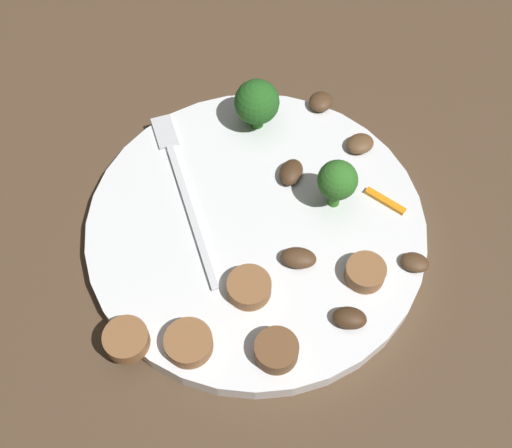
{
  "coord_description": "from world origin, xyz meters",
  "views": [
    {
      "loc": [
        -0.27,
        0.05,
        0.49
      ],
      "look_at": [
        0.0,
        0.0,
        0.02
      ],
      "focal_mm": 47.11,
      "sensor_mm": 36.0,
      "label": 1
    }
  ],
  "objects_px": {
    "broccoli_floret_1": "(337,181)",
    "sausage_slice_2": "(276,350)",
    "broccoli_floret_0": "(257,103)",
    "mushroom_0": "(350,318)",
    "mushroom_4": "(291,172)",
    "sausage_slice_3": "(126,339)",
    "mushroom_5": "(415,262)",
    "mushroom_1": "(321,102)",
    "pepper_strip_0": "(385,201)",
    "plate": "(256,229)",
    "mushroom_2": "(360,144)",
    "sausage_slice_4": "(365,272)",
    "sausage_slice_0": "(249,287)",
    "mushroom_3": "(298,258)",
    "sausage_slice_1": "(189,343)",
    "fork": "(181,183)"
  },
  "relations": [
    {
      "from": "mushroom_2",
      "to": "broccoli_floret_1",
      "type": "bearing_deg",
      "value": 144.52
    },
    {
      "from": "broccoli_floret_0",
      "to": "mushroom_4",
      "type": "distance_m",
      "value": 0.07
    },
    {
      "from": "plate",
      "to": "broccoli_floret_0",
      "type": "height_order",
      "value": "broccoli_floret_0"
    },
    {
      "from": "pepper_strip_0",
      "to": "sausage_slice_4",
      "type": "bearing_deg",
      "value": 150.55
    },
    {
      "from": "fork",
      "to": "sausage_slice_4",
      "type": "bearing_deg",
      "value": -138.26
    },
    {
      "from": "mushroom_0",
      "to": "mushroom_4",
      "type": "height_order",
      "value": "same"
    },
    {
      "from": "fork",
      "to": "sausage_slice_4",
      "type": "distance_m",
      "value": 0.17
    },
    {
      "from": "mushroom_4",
      "to": "fork",
      "type": "bearing_deg",
      "value": 84.06
    },
    {
      "from": "mushroom_3",
      "to": "sausage_slice_0",
      "type": "bearing_deg",
      "value": 112.91
    },
    {
      "from": "broccoli_floret_0",
      "to": "broccoli_floret_1",
      "type": "height_order",
      "value": "same"
    },
    {
      "from": "sausage_slice_4",
      "to": "sausage_slice_3",
      "type": "bearing_deg",
      "value": 95.82
    },
    {
      "from": "plate",
      "to": "mushroom_2",
      "type": "xyz_separation_m",
      "value": [
        0.06,
        -0.1,
        0.01
      ]
    },
    {
      "from": "sausage_slice_2",
      "to": "mushroom_3",
      "type": "height_order",
      "value": "sausage_slice_2"
    },
    {
      "from": "sausage_slice_0",
      "to": "mushroom_4",
      "type": "distance_m",
      "value": 0.11
    },
    {
      "from": "sausage_slice_3",
      "to": "mushroom_1",
      "type": "bearing_deg",
      "value": -45.13
    },
    {
      "from": "sausage_slice_1",
      "to": "mushroom_5",
      "type": "relative_size",
      "value": 1.59
    },
    {
      "from": "pepper_strip_0",
      "to": "mushroom_5",
      "type": "bearing_deg",
      "value": -174.72
    },
    {
      "from": "mushroom_0",
      "to": "mushroom_2",
      "type": "xyz_separation_m",
      "value": [
        0.16,
        -0.05,
        -0.0
      ]
    },
    {
      "from": "fork",
      "to": "mushroom_4",
      "type": "relative_size",
      "value": 6.74
    },
    {
      "from": "sausage_slice_1",
      "to": "mushroom_2",
      "type": "xyz_separation_m",
      "value": [
        0.15,
        -0.17,
        -0.0
      ]
    },
    {
      "from": "sausage_slice_4",
      "to": "pepper_strip_0",
      "type": "xyz_separation_m",
      "value": [
        0.06,
        -0.04,
        -0.01
      ]
    },
    {
      "from": "mushroom_0",
      "to": "mushroom_4",
      "type": "relative_size",
      "value": 0.97
    },
    {
      "from": "mushroom_1",
      "to": "mushroom_4",
      "type": "relative_size",
      "value": 0.86
    },
    {
      "from": "broccoli_floret_0",
      "to": "mushroom_3",
      "type": "relative_size",
      "value": 1.76
    },
    {
      "from": "mushroom_0",
      "to": "mushroom_3",
      "type": "height_order",
      "value": "same"
    },
    {
      "from": "sausage_slice_0",
      "to": "mushroom_1",
      "type": "bearing_deg",
      "value": -30.08
    },
    {
      "from": "sausage_slice_0",
      "to": "mushroom_3",
      "type": "xyz_separation_m",
      "value": [
        0.02,
        -0.04,
        -0.0
      ]
    },
    {
      "from": "sausage_slice_1",
      "to": "mushroom_0",
      "type": "bearing_deg",
      "value": -91.58
    },
    {
      "from": "mushroom_0",
      "to": "mushroom_5",
      "type": "height_order",
      "value": "mushroom_0"
    },
    {
      "from": "sausage_slice_1",
      "to": "plate",
      "type": "bearing_deg",
      "value": -36.18
    },
    {
      "from": "mushroom_1",
      "to": "pepper_strip_0",
      "type": "distance_m",
      "value": 0.12
    },
    {
      "from": "mushroom_1",
      "to": "fork",
      "type": "bearing_deg",
      "value": 114.27
    },
    {
      "from": "broccoli_floret_0",
      "to": "sausage_slice_1",
      "type": "xyz_separation_m",
      "value": [
        -0.2,
        0.09,
        -0.02
      ]
    },
    {
      "from": "sausage_slice_3",
      "to": "mushroom_5",
      "type": "height_order",
      "value": "sausage_slice_3"
    },
    {
      "from": "mushroom_1",
      "to": "sausage_slice_3",
      "type": "bearing_deg",
      "value": 134.87
    },
    {
      "from": "broccoli_floret_1",
      "to": "sausage_slice_3",
      "type": "distance_m",
      "value": 0.2
    },
    {
      "from": "broccoli_floret_1",
      "to": "pepper_strip_0",
      "type": "relative_size",
      "value": 1.35
    },
    {
      "from": "fork",
      "to": "sausage_slice_4",
      "type": "relative_size",
      "value": 5.71
    },
    {
      "from": "sausage_slice_4",
      "to": "mushroom_3",
      "type": "xyz_separation_m",
      "value": [
        0.02,
        0.05,
        -0.0
      ]
    },
    {
      "from": "mushroom_4",
      "to": "broccoli_floret_0",
      "type": "bearing_deg",
      "value": 16.08
    },
    {
      "from": "sausage_slice_2",
      "to": "mushroom_3",
      "type": "relative_size",
      "value": 1.15
    },
    {
      "from": "plate",
      "to": "mushroom_4",
      "type": "bearing_deg",
      "value": -43.31
    },
    {
      "from": "sausage_slice_3",
      "to": "mushroom_1",
      "type": "height_order",
      "value": "sausage_slice_3"
    },
    {
      "from": "mushroom_0",
      "to": "pepper_strip_0",
      "type": "relative_size",
      "value": 0.7
    },
    {
      "from": "fork",
      "to": "pepper_strip_0",
      "type": "relative_size",
      "value": 4.86
    },
    {
      "from": "broccoli_floret_1",
      "to": "sausage_slice_2",
      "type": "bearing_deg",
      "value": 148.21
    },
    {
      "from": "mushroom_0",
      "to": "sausage_slice_2",
      "type": "bearing_deg",
      "value": 104.11
    },
    {
      "from": "mushroom_1",
      "to": "mushroom_3",
      "type": "distance_m",
      "value": 0.16
    },
    {
      "from": "sausage_slice_4",
      "to": "sausage_slice_2",
      "type": "bearing_deg",
      "value": 121.14
    },
    {
      "from": "plate",
      "to": "mushroom_5",
      "type": "distance_m",
      "value": 0.13
    }
  ]
}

